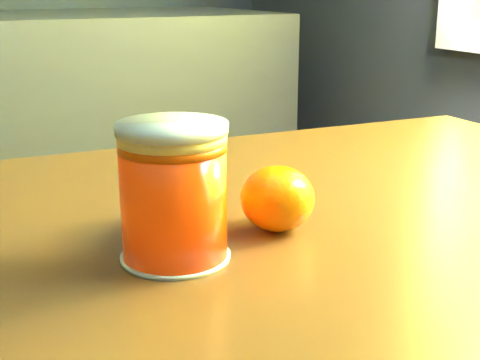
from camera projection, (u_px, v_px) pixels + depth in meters
name	position (u px, v px, depth m)	size (l,w,h in m)	color
table	(244.00, 356.00, 0.56)	(1.06, 0.76, 0.78)	brown
juice_glass	(174.00, 193.00, 0.49)	(0.08, 0.08, 0.10)	#FC3805
orange_front	(277.00, 198.00, 0.56)	(0.06, 0.06, 0.06)	orange
orange_back	(181.00, 196.00, 0.57)	(0.06, 0.06, 0.06)	orange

